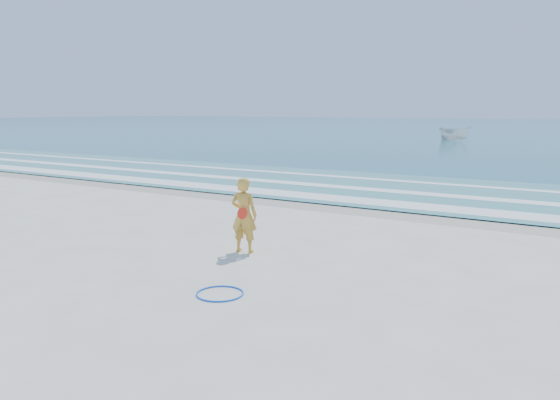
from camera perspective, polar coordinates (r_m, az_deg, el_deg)
The scene contains 9 objects.
ground at distance 12.12m, azimuth -12.81°, elevation -7.05°, with size 400.00×400.00×0.00m, color silver.
wet_sand at distance 19.39m, azimuth 6.14°, elevation -0.68°, with size 400.00×2.40×0.00m, color #B2A893.
shallow at distance 23.93m, azimuth 11.34°, elevation 1.23°, with size 400.00×10.00×0.01m, color #59B7AD.
foam_near at distance 20.54m, azimuth 7.72°, elevation 0.01°, with size 400.00×1.40×0.01m, color white.
foam_mid at distance 23.19m, azimuth 10.65°, elevation 1.01°, with size 400.00×0.90×0.01m, color white.
foam_far at distance 26.27m, azimuth 13.26°, elevation 1.90°, with size 400.00×0.60×0.01m, color white.
hoop at distance 10.33m, azimuth -6.30°, elevation -9.69°, with size 0.89×0.89×0.03m, color blue.
boat at distance 62.61m, azimuth 17.78°, elevation 6.65°, with size 1.50×3.99×1.54m, color silver.
woman at distance 13.03m, azimuth -3.79°, elevation -1.57°, with size 0.72×0.53×1.81m.
Camera 1 is at (8.23, -8.22, 3.40)m, focal length 35.00 mm.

